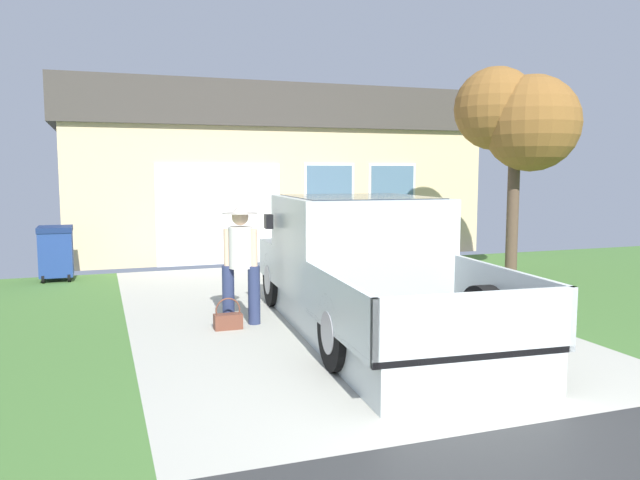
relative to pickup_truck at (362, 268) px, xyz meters
name	(u,v)px	position (x,y,z in m)	size (l,w,h in m)	color
pickup_truck	(362,268)	(0.00, 0.00, 0.00)	(2.29, 5.32, 1.71)	silver
person_with_hat	(241,258)	(-1.48, 0.62, 0.13)	(0.48, 0.47, 1.61)	navy
handbag	(228,320)	(-1.71, 0.38, -0.64)	(0.36, 0.17, 0.41)	brown
house_with_garage	(260,171)	(0.91, 9.04, 1.26)	(10.15, 6.18, 3.99)	beige
front_yard_tree	(517,118)	(4.38, 2.70, 2.27)	(2.22, 2.15, 4.03)	brown
wheeled_trash_bin	(56,251)	(-4.01, 5.04, -0.21)	(0.60, 0.72, 1.01)	navy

